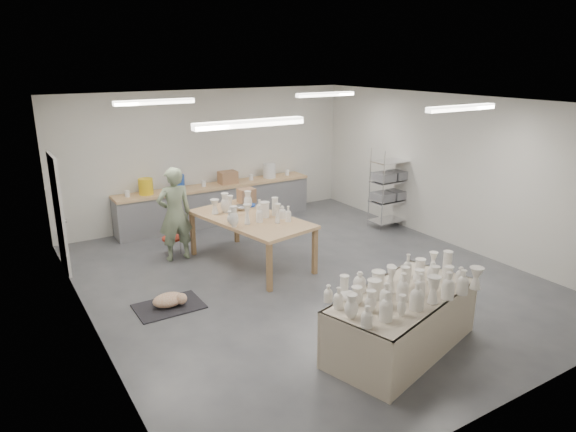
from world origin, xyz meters
TOP-DOWN VIEW (x-y plane):
  - room at (-0.11, 0.08)m, footprint 8.00×8.02m
  - back_counter at (-0.01, 3.68)m, footprint 4.60×0.60m
  - wire_shelf at (3.20, 1.40)m, footprint 0.88×0.48m
  - drying_table at (-0.19, -2.54)m, footprint 2.40×1.64m
  - work_table at (-0.47, 1.17)m, footprint 1.63×2.57m
  - rug at (-2.39, 0.19)m, footprint 1.00×0.70m
  - cat at (-2.36, 0.18)m, footprint 0.55×0.44m
  - potter at (-1.58, 2.02)m, footprint 0.66×0.45m
  - red_stool at (-1.58, 2.29)m, footprint 0.48×0.48m

SIDE VIEW (x-z plane):
  - rug at x=-2.39m, z-range 0.00..0.02m
  - cat at x=-2.36m, z-range 0.02..0.23m
  - red_stool at x=-1.58m, z-range 0.14..0.49m
  - drying_table at x=-0.19m, z-range -0.13..1.01m
  - back_counter at x=-0.01m, z-range -0.13..1.11m
  - potter at x=-1.58m, z-range 0.00..1.78m
  - work_table at x=-0.47m, z-range 0.27..1.54m
  - wire_shelf at x=3.20m, z-range 0.02..1.82m
  - room at x=-0.11m, z-range 0.56..3.56m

